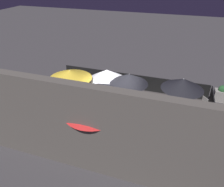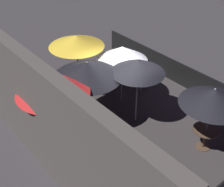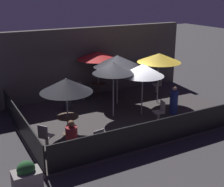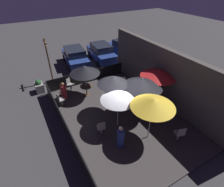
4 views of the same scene
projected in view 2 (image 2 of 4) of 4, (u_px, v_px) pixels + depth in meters
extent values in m
plane|color=#383538|center=(124.00, 115.00, 11.45)|extent=(60.00, 60.00, 0.00)
cube|color=#383333|center=(124.00, 114.00, 11.42)|extent=(9.16, 6.28, 0.12)
cube|color=#4C4742|center=(34.00, 111.00, 8.69)|extent=(10.76, 0.36, 3.58)
cube|color=black|center=(181.00, 74.00, 12.74)|extent=(8.96, 0.05, 0.95)
cylinder|color=#B2B2B7|center=(208.00, 120.00, 9.29)|extent=(0.05, 0.05, 2.20)
cone|color=black|center=(214.00, 96.00, 8.82)|extent=(1.95, 1.95, 0.51)
cylinder|color=#B2B2B7|center=(56.00, 115.00, 9.37)|extent=(0.05, 0.05, 2.34)
cone|color=red|center=(52.00, 87.00, 8.82)|extent=(2.15, 2.15, 0.37)
cylinder|color=#B2B2B7|center=(137.00, 92.00, 10.37)|extent=(0.05, 0.05, 2.40)
cone|color=black|center=(138.00, 66.00, 9.83)|extent=(1.77, 1.77, 0.47)
cylinder|color=#B2B2B7|center=(78.00, 65.00, 11.86)|extent=(0.05, 0.05, 2.43)
cone|color=gold|center=(76.00, 41.00, 11.30)|extent=(2.05, 2.05, 0.42)
cylinder|color=#B2B2B7|center=(122.00, 75.00, 11.39)|extent=(0.05, 0.05, 2.27)
cone|color=silver|center=(122.00, 53.00, 10.90)|extent=(1.83, 1.83, 0.52)
cylinder|color=#B2B2B7|center=(88.00, 94.00, 10.30)|extent=(0.05, 0.05, 2.36)
cone|color=black|center=(87.00, 70.00, 9.79)|extent=(2.25, 2.25, 0.52)
cylinder|color=#4C3828|center=(203.00, 147.00, 9.89)|extent=(0.45, 0.45, 0.02)
cylinder|color=#4C3828|center=(204.00, 139.00, 9.71)|extent=(0.08, 0.08, 0.69)
cylinder|color=#4C3828|center=(206.00, 130.00, 9.51)|extent=(0.82, 0.82, 0.04)
cylinder|color=#4C3828|center=(60.00, 143.00, 10.01)|extent=(0.40, 0.40, 0.02)
cylinder|color=#4C3828|center=(59.00, 136.00, 9.83)|extent=(0.08, 0.08, 0.67)
cylinder|color=#4C3828|center=(58.00, 127.00, 9.64)|extent=(0.73, 0.73, 0.04)
cube|color=gray|center=(42.00, 89.00, 12.32)|extent=(0.10, 0.10, 0.43)
cube|color=gray|center=(41.00, 84.00, 12.19)|extent=(0.51, 0.51, 0.04)
cube|color=gray|center=(39.00, 76.00, 12.20)|extent=(0.15, 0.39, 0.44)
cube|color=gray|center=(78.00, 152.00, 9.36)|extent=(0.09, 0.09, 0.47)
cube|color=gray|center=(78.00, 146.00, 9.22)|extent=(0.45, 0.45, 0.04)
cube|color=gray|center=(81.00, 143.00, 8.98)|extent=(0.08, 0.40, 0.44)
cube|color=gray|center=(140.00, 85.00, 12.54)|extent=(0.09, 0.09, 0.43)
cube|color=gray|center=(140.00, 80.00, 12.41)|extent=(0.47, 0.47, 0.04)
cube|color=gray|center=(138.00, 73.00, 12.41)|extent=(0.11, 0.40, 0.44)
cylinder|color=navy|center=(113.00, 71.00, 12.88)|extent=(0.43, 0.43, 1.05)
sphere|color=tan|center=(113.00, 57.00, 12.53)|extent=(0.20, 0.20, 0.20)
cylinder|color=#333338|center=(127.00, 155.00, 8.93)|extent=(0.40, 0.40, 0.96)
sphere|color=#9E704C|center=(127.00, 139.00, 8.60)|extent=(0.25, 0.25, 0.25)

